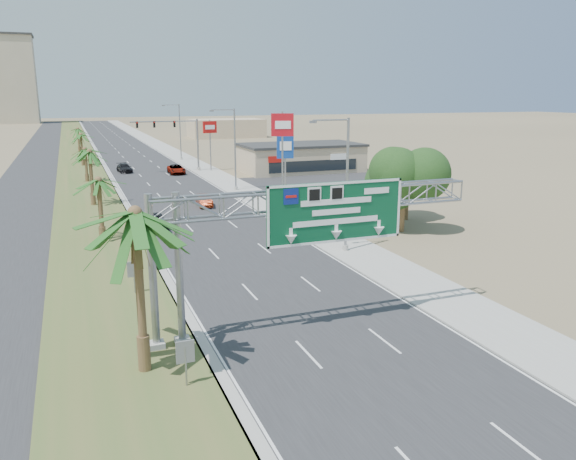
# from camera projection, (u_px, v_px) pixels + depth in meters

# --- Properties ---
(ground) EXTENTS (600.00, 600.00, 0.00)m
(ground) POSITION_uv_depth(u_px,v_px,m) (436.00, 427.00, 20.09)
(ground) COLOR #8C7A59
(ground) RESTS_ON ground
(road) EXTENTS (12.00, 300.00, 0.02)m
(road) POSITION_uv_depth(u_px,v_px,m) (127.00, 151.00, 119.78)
(road) COLOR #28282B
(road) RESTS_ON ground
(sidewalk_right) EXTENTS (4.00, 300.00, 0.10)m
(sidewalk_right) POSITION_uv_depth(u_px,v_px,m) (167.00, 149.00, 122.76)
(sidewalk_right) COLOR #9E9B93
(sidewalk_right) RESTS_ON ground
(median_grass) EXTENTS (7.00, 300.00, 0.12)m
(median_grass) POSITION_uv_depth(u_px,v_px,m) (77.00, 152.00, 116.25)
(median_grass) COLOR #445C28
(median_grass) RESTS_ON ground
(opposing_road) EXTENTS (8.00, 300.00, 0.02)m
(opposing_road) POSITION_uv_depth(u_px,v_px,m) (40.00, 153.00, 113.80)
(opposing_road) COLOR #28282B
(opposing_road) RESTS_ON ground
(sign_gantry) EXTENTS (16.75, 1.24, 7.50)m
(sign_gantry) POSITION_uv_depth(u_px,v_px,m) (303.00, 212.00, 27.30)
(sign_gantry) COLOR gray
(sign_gantry) RESTS_ON ground
(palm_near) EXTENTS (5.70, 5.70, 8.35)m
(palm_near) POSITION_uv_depth(u_px,v_px,m) (135.00, 214.00, 22.48)
(palm_near) COLOR brown
(palm_near) RESTS_ON ground
(palm_row_b) EXTENTS (3.99, 3.99, 5.95)m
(palm_row_b) POSITION_uv_depth(u_px,v_px,m) (98.00, 181.00, 44.60)
(palm_row_b) COLOR brown
(palm_row_b) RESTS_ON ground
(palm_row_c) EXTENTS (3.99, 3.99, 6.75)m
(palm_row_c) POSITION_uv_depth(u_px,v_px,m) (89.00, 153.00, 58.93)
(palm_row_c) COLOR brown
(palm_row_c) RESTS_ON ground
(palm_row_d) EXTENTS (3.99, 3.99, 5.45)m
(palm_row_d) POSITION_uv_depth(u_px,v_px,m) (85.00, 150.00, 75.53)
(palm_row_d) COLOR brown
(palm_row_d) RESTS_ON ground
(palm_row_e) EXTENTS (3.99, 3.99, 6.15)m
(palm_row_e) POSITION_uv_depth(u_px,v_px,m) (81.00, 135.00, 92.59)
(palm_row_e) COLOR brown
(palm_row_e) RESTS_ON ground
(palm_row_f) EXTENTS (3.99, 3.99, 5.75)m
(palm_row_f) POSITION_uv_depth(u_px,v_px,m) (78.00, 129.00, 115.34)
(palm_row_f) COLOR brown
(palm_row_f) RESTS_ON ground
(streetlight_near) EXTENTS (3.27, 0.44, 10.00)m
(streetlight_near) POSITION_uv_depth(u_px,v_px,m) (344.00, 191.00, 41.50)
(streetlight_near) COLOR gray
(streetlight_near) RESTS_ON ground
(streetlight_mid) EXTENTS (3.27, 0.44, 10.00)m
(streetlight_mid) POSITION_uv_depth(u_px,v_px,m) (234.00, 153.00, 68.68)
(streetlight_mid) COLOR gray
(streetlight_mid) RESTS_ON ground
(streetlight_far) EXTENTS (3.27, 0.44, 10.00)m
(streetlight_far) POSITION_uv_depth(u_px,v_px,m) (179.00, 134.00, 101.31)
(streetlight_far) COLOR gray
(streetlight_far) RESTS_ON ground
(signal_mast) EXTENTS (10.28, 0.71, 8.00)m
(signal_mast) POSITION_uv_depth(u_px,v_px,m) (185.00, 140.00, 86.00)
(signal_mast) COLOR gray
(signal_mast) RESTS_ON ground
(store_building) EXTENTS (18.00, 10.00, 4.00)m
(store_building) POSITION_uv_depth(u_px,v_px,m) (301.00, 158.00, 87.17)
(store_building) COLOR tan
(store_building) RESTS_ON ground
(oak_near) EXTENTS (4.50, 4.50, 6.80)m
(oak_near) POSITION_uv_depth(u_px,v_px,m) (404.00, 180.00, 47.87)
(oak_near) COLOR brown
(oak_near) RESTS_ON ground
(oak_far) EXTENTS (3.50, 3.50, 5.60)m
(oak_far) POSITION_uv_depth(u_px,v_px,m) (408.00, 180.00, 52.71)
(oak_far) COLOR brown
(oak_far) RESTS_ON ground
(median_signback_a) EXTENTS (0.75, 0.08, 2.08)m
(median_signback_a) POSITION_uv_depth(u_px,v_px,m) (185.00, 355.00, 22.45)
(median_signback_a) COLOR gray
(median_signback_a) RESTS_ON ground
(median_signback_b) EXTENTS (0.75, 0.08, 2.08)m
(median_signback_b) POSITION_uv_depth(u_px,v_px,m) (134.00, 272.00, 33.08)
(median_signback_b) COLOR gray
(median_signback_b) RESTS_ON ground
(tower_distant) EXTENTS (20.00, 16.00, 35.00)m
(tower_distant) POSITION_uv_depth(u_px,v_px,m) (10.00, 80.00, 231.30)
(tower_distant) COLOR tan
(tower_distant) RESTS_ON ground
(building_distant_right) EXTENTS (20.00, 12.00, 5.00)m
(building_distant_right) POSITION_uv_depth(u_px,v_px,m) (226.00, 128.00, 156.93)
(building_distant_right) COLOR tan
(building_distant_right) RESTS_ON ground
(car_left_lane) EXTENTS (1.83, 4.46, 1.51)m
(car_left_lane) POSITION_uv_depth(u_px,v_px,m) (156.00, 222.00, 49.12)
(car_left_lane) COLOR black
(car_left_lane) RESTS_ON ground
(car_mid_lane) EXTENTS (1.59, 3.94, 1.27)m
(car_mid_lane) POSITION_uv_depth(u_px,v_px,m) (204.00, 201.00, 59.74)
(car_mid_lane) COLOR maroon
(car_mid_lane) RESTS_ON ground
(car_right_lane) EXTENTS (2.39, 4.95, 1.36)m
(car_right_lane) POSITION_uv_depth(u_px,v_px,m) (176.00, 169.00, 84.32)
(car_right_lane) COLOR gray
(car_right_lane) RESTS_ON ground
(car_far) EXTENTS (2.31, 4.65, 1.30)m
(car_far) POSITION_uv_depth(u_px,v_px,m) (124.00, 168.00, 85.96)
(car_far) COLOR black
(car_far) RESTS_ON ground
(pole_sign_red_near) EXTENTS (2.39, 0.97, 9.89)m
(pole_sign_red_near) POSITION_uv_depth(u_px,v_px,m) (282.00, 131.00, 59.88)
(pole_sign_red_near) COLOR gray
(pole_sign_red_near) RESTS_ON ground
(pole_sign_blue) EXTENTS (2.02, 0.75, 7.38)m
(pole_sign_blue) POSITION_uv_depth(u_px,v_px,m) (285.00, 148.00, 66.89)
(pole_sign_blue) COLOR gray
(pole_sign_blue) RESTS_ON ground
(pole_sign_red_far) EXTENTS (2.22, 0.67, 7.86)m
(pole_sign_red_far) POSITION_uv_depth(u_px,v_px,m) (210.00, 131.00, 86.37)
(pole_sign_red_far) COLOR gray
(pole_sign_red_far) RESTS_ON ground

